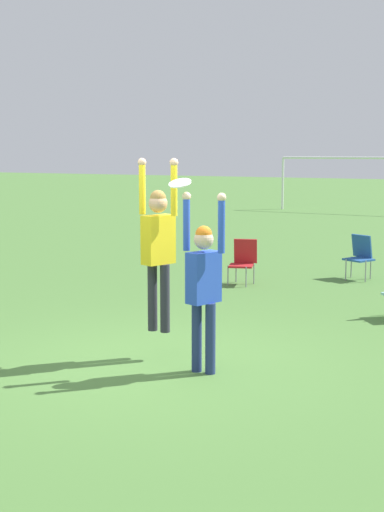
# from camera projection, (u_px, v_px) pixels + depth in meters

# --- Properties ---
(ground_plane) EXTENTS (120.00, 120.00, 0.00)m
(ground_plane) POSITION_uv_depth(u_px,v_px,m) (159.00, 363.00, 8.74)
(ground_plane) COLOR #4C7A38
(person_jumping) EXTENTS (0.55, 0.44, 2.15)m
(person_jumping) POSITION_uv_depth(u_px,v_px,m) (158.00, 241.00, 8.74)
(person_jumping) COLOR #2D2D38
(person_jumping) RESTS_ON ground_plane
(person_defending) EXTENTS (0.55, 0.44, 2.11)m
(person_defending) POSITION_uv_depth(u_px,v_px,m) (204.00, 279.00, 8.20)
(person_defending) COLOR navy
(person_defending) RESTS_ON ground_plane
(frisbee) EXTENTS (0.26, 0.25, 0.11)m
(frisbee) POSITION_uv_depth(u_px,v_px,m) (180.00, 183.00, 8.16)
(frisbee) COLOR white
(camping_chair_1) EXTENTS (0.57, 0.62, 0.88)m
(camping_chair_1) POSITION_uv_depth(u_px,v_px,m) (243.00, 259.00, 13.89)
(camping_chair_1) COLOR gray
(camping_chair_1) RESTS_ON ground_plane
(camping_chair_2) EXTENTS (0.63, 0.68, 0.90)m
(camping_chair_2) POSITION_uv_depth(u_px,v_px,m) (360.00, 254.00, 14.41)
(camping_chair_2) COLOR gray
(camping_chair_2) RESTS_ON ground_plane
(soccer_goal) EXTENTS (7.10, 0.10, 2.35)m
(soccer_goal) POSITION_uv_depth(u_px,v_px,m) (361.00, 169.00, 30.13)
(soccer_goal) COLOR white
(soccer_goal) RESTS_ON ground_plane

